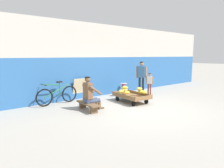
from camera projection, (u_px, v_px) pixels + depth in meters
name	position (u px, v px, depth m)	size (l,w,h in m)	color
ground_plane	(145.00, 110.00, 6.74)	(80.00, 80.00, 0.00)	#A39E93
back_wall	(94.00, 61.00, 8.85)	(16.00, 0.30, 3.17)	#2D609E
banana_cart	(131.00, 96.00, 7.79)	(0.97, 1.51, 0.36)	brown
banana_pile	(132.00, 91.00, 7.75)	(0.84, 1.08, 0.26)	yellow
low_bench	(88.00, 105.00, 6.60)	(0.37, 1.12, 0.27)	brown
vendor_seated	(90.00, 94.00, 6.60)	(0.68, 0.48, 1.14)	brown
plastic_crate	(124.00, 93.00, 8.89)	(0.36, 0.28, 0.30)	#19847F
weighing_scale	(124.00, 86.00, 8.84)	(0.30, 0.30, 0.29)	#28282D
bicycle_near_left	(57.00, 95.00, 7.47)	(1.66, 0.48, 0.86)	black
sign_board	(81.00, 89.00, 8.37)	(0.70, 0.25, 0.88)	#C6B289
customer_adult	(141.00, 74.00, 9.24)	(0.33, 0.44, 1.53)	#232328
customer_child	(150.00, 82.00, 9.12)	(0.21, 0.30, 1.01)	brown
shopping_bag	(133.00, 96.00, 8.49)	(0.18, 0.12, 0.24)	silver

